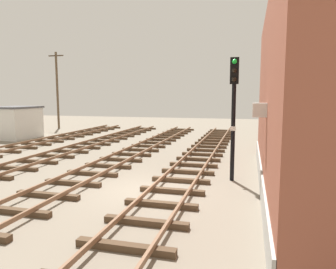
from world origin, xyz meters
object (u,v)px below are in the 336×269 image
object	(u,v)px
signal_mast	(234,104)
parked_car_white	(6,120)
control_hut	(16,122)
utility_pole_far	(57,89)

from	to	relation	value
signal_mast	parked_car_white	world-z (taller)	signal_mast
parked_car_white	control_hut	bearing A→B (deg)	-43.60
parked_car_white	utility_pole_far	world-z (taller)	utility_pole_far
signal_mast	parked_car_white	bearing A→B (deg)	148.38
control_hut	parked_car_white	bearing A→B (deg)	136.40
control_hut	parked_car_white	distance (m)	9.66
signal_mast	control_hut	world-z (taller)	signal_mast
signal_mast	control_hut	size ratio (longest dim) A/B	1.38
control_hut	utility_pole_far	bearing A→B (deg)	98.78
control_hut	utility_pole_far	size ratio (longest dim) A/B	0.45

